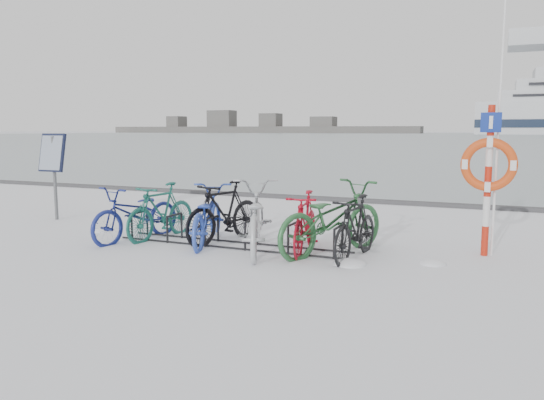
{
  "coord_description": "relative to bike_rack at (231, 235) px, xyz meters",
  "views": [
    {
      "loc": [
        3.91,
        -7.53,
        1.88
      ],
      "look_at": [
        0.47,
        0.6,
        0.7
      ],
      "focal_mm": 35.0,
      "sensor_mm": 36.0,
      "label": 1
    }
  ],
  "objects": [
    {
      "name": "ground",
      "position": [
        0.0,
        0.0,
        -0.18
      ],
      "size": [
        900.0,
        900.0,
        0.0
      ],
      "primitive_type": "plane",
      "color": "white",
      "rests_on": "ground"
    },
    {
      "name": "ice_sheet",
      "position": [
        0.0,
        155.0,
        -0.17
      ],
      "size": [
        400.0,
        298.0,
        0.02
      ],
      "primitive_type": "cube",
      "color": "#A4B3B9",
      "rests_on": "ground"
    },
    {
      "name": "quay_edge",
      "position": [
        0.0,
        5.9,
        -0.13
      ],
      "size": [
        400.0,
        0.25,
        0.1
      ],
      "primitive_type": "cube",
      "color": "#3F3F42",
      "rests_on": "ground"
    },
    {
      "name": "bike_rack",
      "position": [
        0.0,
        0.0,
        0.0
      ],
      "size": [
        4.0,
        0.48,
        0.46
      ],
      "color": "black",
      "rests_on": "ground"
    },
    {
      "name": "info_board",
      "position": [
        -4.54,
        0.8,
        1.12
      ],
      "size": [
        0.6,
        0.24,
        1.8
      ],
      "rotation": [
        0.0,
        0.0,
        0.01
      ],
      "color": "#595B5E",
      "rests_on": "ground"
    },
    {
      "name": "lifebuoy_station",
      "position": [
        3.82,
        0.82,
        1.18
      ],
      "size": [
        0.78,
        0.22,
        4.06
      ],
      "color": "red",
      "rests_on": "ground"
    },
    {
      "name": "shoreline",
      "position": [
        -122.02,
        260.0,
        2.61
      ],
      "size": [
        180.0,
        12.0,
        9.5
      ],
      "color": "#505050",
      "rests_on": "ground"
    },
    {
      "name": "bike_0",
      "position": [
        -1.72,
        -0.18,
        0.31
      ],
      "size": [
        1.02,
        1.96,
        0.98
      ],
      "primitive_type": "imported",
      "rotation": [
        0.0,
        0.0,
        -0.21
      ],
      "color": "navy",
      "rests_on": "ground"
    },
    {
      "name": "bike_1",
      "position": [
        -1.42,
        0.11,
        0.32
      ],
      "size": [
        0.7,
        1.71,
        1.0
      ],
      "primitive_type": "imported",
      "rotation": [
        0.0,
        0.0,
        -0.14
      ],
      "color": "#1A5E51",
      "rests_on": "ground"
    },
    {
      "name": "bike_2",
      "position": [
        -0.47,
        0.04,
        0.32
      ],
      "size": [
        1.19,
        2.01,
        0.99
      ],
      "primitive_type": "imported",
      "rotation": [
        0.0,
        0.0,
        3.44
      ],
      "color": "#2D4CB7",
      "rests_on": "ground"
    },
    {
      "name": "bike_3",
      "position": [
        -0.28,
        0.31,
        0.35
      ],
      "size": [
        0.97,
        1.84,
        1.06
      ],
      "primitive_type": "imported",
      "rotation": [
        0.0,
        0.0,
        -0.28
      ],
      "color": "black",
      "rests_on": "ground"
    },
    {
      "name": "bike_4",
      "position": [
        0.51,
        -0.19,
        0.38
      ],
      "size": [
        1.51,
        2.25,
        1.12
      ],
      "primitive_type": "imported",
      "rotation": [
        0.0,
        0.0,
        3.54
      ],
      "color": "#B1B6BA",
      "rests_on": "ground"
    },
    {
      "name": "bike_5",
      "position": [
        1.24,
        0.1,
        0.3
      ],
      "size": [
        0.68,
        1.66,
        0.97
      ],
      "primitive_type": "imported",
      "rotation": [
        0.0,
        0.0,
        0.14
      ],
      "color": "#B20D20",
      "rests_on": "ground"
    },
    {
      "name": "bike_6",
      "position": [
        1.64,
        0.17,
        0.39
      ],
      "size": [
        1.68,
        2.27,
        1.14
      ],
      "primitive_type": "imported",
      "rotation": [
        0.0,
        0.0,
        2.66
      ],
      "color": "#296134",
      "rests_on": "ground"
    },
    {
      "name": "bike_7",
      "position": [
        2.06,
        -0.02,
        0.3
      ],
      "size": [
        0.64,
        1.64,
        0.96
      ],
      "primitive_type": "imported",
      "rotation": [
        0.0,
        0.0,
        -0.12
      ],
      "color": "black",
      "rests_on": "ground"
    },
    {
      "name": "snow_drifts",
      "position": [
        0.54,
        0.2,
        -0.18
      ],
      "size": [
        6.3,
        1.53,
        0.18
      ],
      "color": "white",
      "rests_on": "ground"
    }
  ]
}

